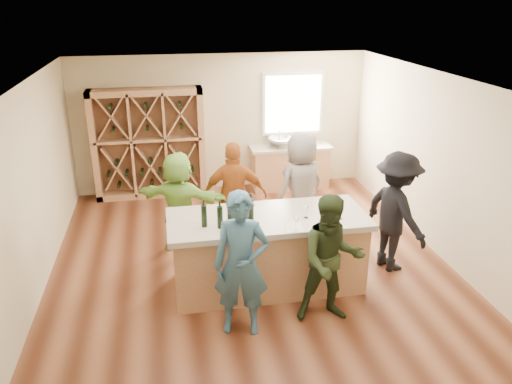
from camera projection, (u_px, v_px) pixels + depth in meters
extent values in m
cube|color=brown|center=(252.00, 270.00, 7.65)|extent=(6.00, 7.00, 0.10)
cube|color=white|center=(251.00, 79.00, 6.58)|extent=(6.00, 7.00, 0.10)
cube|color=beige|center=(221.00, 122.00, 10.36)|extent=(6.00, 0.10, 2.80)
cube|color=beige|center=(333.00, 339.00, 3.88)|extent=(6.00, 0.10, 2.80)
cube|color=beige|center=(25.00, 196.00, 6.59)|extent=(0.10, 7.00, 2.80)
cube|color=beige|center=(447.00, 168.00, 7.64)|extent=(0.10, 7.00, 2.80)
cube|color=white|center=(293.00, 104.00, 10.41)|extent=(1.30, 0.06, 1.30)
cube|color=white|center=(293.00, 104.00, 10.38)|extent=(1.18, 0.01, 1.18)
cube|color=#AF7C53|center=(149.00, 144.00, 9.95)|extent=(2.20, 0.45, 2.20)
cube|color=#AF7C53|center=(290.00, 168.00, 10.64)|extent=(1.60, 0.58, 0.86)
cube|color=#B2A591|center=(290.00, 147.00, 10.47)|extent=(1.70, 0.62, 0.06)
imported|color=silver|center=(281.00, 142.00, 10.39)|extent=(0.54, 0.54, 0.19)
cylinder|color=silver|center=(279.00, 137.00, 10.53)|extent=(0.02, 0.02, 0.30)
cube|color=#AF7C53|center=(267.00, 254.00, 6.98)|extent=(2.60, 1.00, 1.00)
cube|color=#B2A591|center=(268.00, 219.00, 6.78)|extent=(2.72, 1.12, 0.08)
cylinder|color=black|center=(204.00, 216.00, 6.42)|extent=(0.08, 0.08, 0.30)
cylinder|color=black|center=(220.00, 217.00, 6.39)|extent=(0.08, 0.08, 0.29)
cylinder|color=black|center=(230.00, 213.00, 6.49)|extent=(0.09, 0.09, 0.32)
cylinder|color=black|center=(246.00, 215.00, 6.44)|extent=(0.08, 0.08, 0.30)
cylinder|color=black|center=(251.00, 210.00, 6.57)|extent=(0.09, 0.09, 0.31)
cone|color=white|center=(248.00, 228.00, 6.26)|extent=(0.06, 0.06, 0.16)
cone|color=white|center=(296.00, 224.00, 6.32)|extent=(0.09, 0.09, 0.18)
cone|color=white|center=(332.00, 221.00, 6.45)|extent=(0.06, 0.06, 0.16)
cone|color=white|center=(306.00, 212.00, 6.69)|extent=(0.09, 0.09, 0.17)
cone|color=white|center=(341.00, 212.00, 6.67)|extent=(0.08, 0.08, 0.18)
cube|color=white|center=(247.00, 232.00, 6.31)|extent=(0.33, 0.38, 0.00)
cube|color=white|center=(294.00, 227.00, 6.45)|extent=(0.26, 0.33, 0.00)
cube|color=white|center=(335.00, 224.00, 6.54)|extent=(0.22, 0.30, 0.00)
imported|color=#335972|center=(241.00, 265.00, 5.89)|extent=(0.76, 0.62, 1.83)
imported|color=#263319|center=(331.00, 260.00, 6.14)|extent=(0.86, 0.53, 1.69)
imported|color=black|center=(396.00, 212.00, 7.32)|extent=(0.85, 1.28, 1.82)
imported|color=#994C19|center=(235.00, 196.00, 7.97)|extent=(1.10, 0.68, 1.77)
imported|color=slate|center=(301.00, 187.00, 8.24)|extent=(1.06, 0.90, 1.84)
imported|color=#8CC64C|center=(179.00, 202.00, 7.90)|extent=(1.62, 1.11, 1.64)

